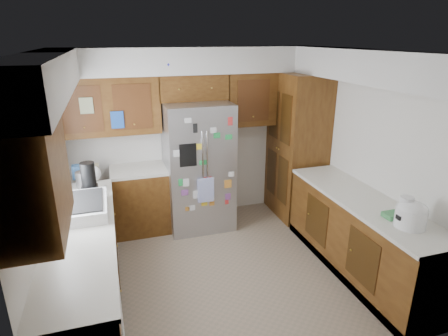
{
  "coord_description": "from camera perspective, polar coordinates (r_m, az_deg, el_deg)",
  "views": [
    {
      "loc": [
        -1.13,
        -3.65,
        2.63
      ],
      "look_at": [
        0.11,
        0.35,
        1.15
      ],
      "focal_mm": 30.0,
      "sensor_mm": 36.0,
      "label": 1
    }
  ],
  "objects": [
    {
      "name": "left_counter_run",
      "position": [
        4.29,
        -18.25,
        -12.53
      ],
      "size": [
        1.36,
        3.2,
        0.92
      ],
      "color": "#48260E",
      "rests_on": "ground"
    },
    {
      "name": "sink_assembly",
      "position": [
        4.11,
        -20.99,
        -5.54
      ],
      "size": [
        0.52,
        0.7,
        0.37
      ],
      "color": "white",
      "rests_on": "left_counter_run"
    },
    {
      "name": "fridge_top_items",
      "position": [
        5.17,
        -5.42,
        15.45
      ],
      "size": [
        0.88,
        0.35,
        0.28
      ],
      "color": "#1D20A9",
      "rests_on": "bridge_cabinet"
    },
    {
      "name": "rice_cooker",
      "position": [
        3.96,
        26.64,
        -6.27
      ],
      "size": [
        0.3,
        0.29,
        0.25
      ],
      "color": "white",
      "rests_on": "right_counter_run"
    },
    {
      "name": "left_counter_clutter",
      "position": [
        4.75,
        -20.02,
        -1.21
      ],
      "size": [
        0.35,
        0.9,
        0.38
      ],
      "color": "black",
      "rests_on": "left_counter_run"
    },
    {
      "name": "paper_towel",
      "position": [
        3.98,
        25.86,
        -5.84
      ],
      "size": [
        0.13,
        0.13,
        0.28
      ],
      "primitive_type": "cylinder",
      "color": "white",
      "rests_on": "right_counter_run"
    },
    {
      "name": "bridge_cabinet",
      "position": [
        5.24,
        -4.8,
        12.19
      ],
      "size": [
        0.96,
        0.34,
        0.35
      ],
      "primitive_type": "cube",
      "color": "#48260E",
      "rests_on": "fridge"
    },
    {
      "name": "fridge",
      "position": [
        5.27,
        -3.93,
        0.24
      ],
      "size": [
        0.9,
        0.79,
        1.8
      ],
      "color": "gray",
      "rests_on": "ground"
    },
    {
      "name": "pantry",
      "position": [
        5.69,
        11.04,
        3.2
      ],
      "size": [
        0.6,
        0.9,
        2.15
      ],
      "primitive_type": "cube",
      "color": "#48260E",
      "rests_on": "ground"
    },
    {
      "name": "room_shell",
      "position": [
        4.22,
        -2.93,
        8.37
      ],
      "size": [
        3.64,
        3.24,
        2.52
      ],
      "color": "silver",
      "rests_on": "ground"
    },
    {
      "name": "right_counter_run",
      "position": [
        4.68,
        19.92,
        -10.05
      ],
      "size": [
        0.63,
        2.25,
        0.92
      ],
      "color": "#48260E",
      "rests_on": "ground"
    },
    {
      "name": "floor",
      "position": [
        4.64,
        -0.06,
        -15.12
      ],
      "size": [
        3.6,
        3.6,
        0.0
      ],
      "primitive_type": "plane",
      "color": "gray",
      "rests_on": "ground"
    }
  ]
}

